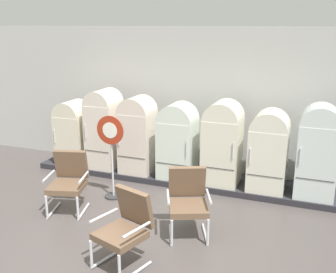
% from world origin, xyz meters
% --- Properties ---
extents(ground, '(12.00, 10.00, 0.05)m').
position_xyz_m(ground, '(0.00, 0.00, -0.03)').
color(ground, '#4E4644').
extents(back_wall, '(11.76, 0.12, 2.98)m').
position_xyz_m(back_wall, '(0.00, 3.66, 1.50)').
color(back_wall, beige).
rests_on(back_wall, ground).
extents(display_plinth, '(6.24, 0.95, 0.11)m').
position_xyz_m(display_plinth, '(0.00, 3.02, 0.06)').
color(display_plinth, '#2A292F').
rests_on(display_plinth, ground).
extents(refrigerator_0, '(0.62, 0.64, 1.36)m').
position_xyz_m(refrigerator_0, '(-2.46, 2.90, 0.83)').
color(refrigerator_0, beige).
rests_on(refrigerator_0, display_plinth).
extents(refrigerator_1, '(0.59, 0.71, 1.63)m').
position_xyz_m(refrigerator_1, '(-1.71, 2.93, 0.98)').
color(refrigerator_1, silver).
rests_on(refrigerator_1, display_plinth).
extents(refrigerator_2, '(0.64, 0.64, 1.54)m').
position_xyz_m(refrigerator_2, '(-0.94, 2.90, 0.93)').
color(refrigerator_2, silver).
rests_on(refrigerator_2, display_plinth).
extents(refrigerator_3, '(0.69, 0.63, 1.47)m').
position_xyz_m(refrigerator_3, '(-0.09, 2.89, 0.89)').
color(refrigerator_3, silver).
rests_on(refrigerator_3, display_plinth).
extents(refrigerator_4, '(0.67, 0.70, 1.57)m').
position_xyz_m(refrigerator_4, '(0.78, 2.93, 0.94)').
color(refrigerator_4, silver).
rests_on(refrigerator_4, display_plinth).
extents(refrigerator_5, '(0.66, 0.68, 1.46)m').
position_xyz_m(refrigerator_5, '(1.63, 2.92, 0.88)').
color(refrigerator_5, silver).
rests_on(refrigerator_5, display_plinth).
extents(refrigerator_6, '(0.66, 0.67, 1.62)m').
position_xyz_m(refrigerator_6, '(2.44, 2.91, 0.97)').
color(refrigerator_6, silver).
rests_on(refrigerator_6, display_plinth).
extents(armchair_left, '(0.72, 0.78, 1.00)m').
position_xyz_m(armchair_left, '(-1.38, 1.12, 0.55)').
color(armchair_left, silver).
rests_on(armchair_left, ground).
extents(armchair_right, '(0.77, 0.82, 1.00)m').
position_xyz_m(armchair_right, '(0.71, 1.10, 0.55)').
color(armchair_right, silver).
rests_on(armchair_right, ground).
extents(armchair_center, '(0.74, 0.80, 1.00)m').
position_xyz_m(armchair_center, '(0.21, 0.06, 0.55)').
color(armchair_center, silver).
rests_on(armchair_center, ground).
extents(sign_stand, '(0.51, 0.32, 1.51)m').
position_xyz_m(sign_stand, '(-0.93, 1.80, 0.79)').
color(sign_stand, '#2D2D30').
rests_on(sign_stand, ground).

